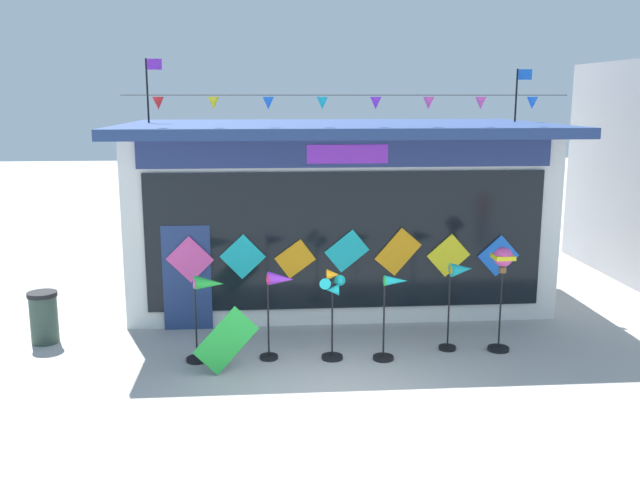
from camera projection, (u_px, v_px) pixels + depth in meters
The scene contains 10 objects.
ground_plane at pixel (337, 400), 10.17m from camera, with size 80.00×80.00×0.00m, color #ADAAA5.
kite_shop_building at pixel (335, 209), 15.23m from camera, with size 8.74×5.23×5.10m.
wind_spinner_far_left at pixel (206, 302), 11.48m from camera, with size 0.69×0.37×1.45m.
wind_spinner_left at pixel (278, 295), 11.57m from camera, with size 0.61×0.34×1.50m.
wind_spinner_center_left at pixel (332, 299), 11.54m from camera, with size 0.45×0.36×1.57m.
wind_spinner_center_right at pixel (390, 310), 11.59m from camera, with size 0.56×0.35×1.45m.
wind_spinner_right at pixel (458, 286), 11.99m from camera, with size 0.57×0.32×1.56m.
wind_spinner_far_right at pixel (502, 272), 11.89m from camera, with size 0.37×0.37×1.83m.
trash_bin at pixel (44, 317), 12.48m from camera, with size 0.52×0.52×0.93m.
display_kite_on_ground at pixel (226, 341), 11.12m from camera, with size 0.54×0.03×0.98m, color green.
Camera 1 is at (-0.99, -9.44, 4.32)m, focal length 39.31 mm.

